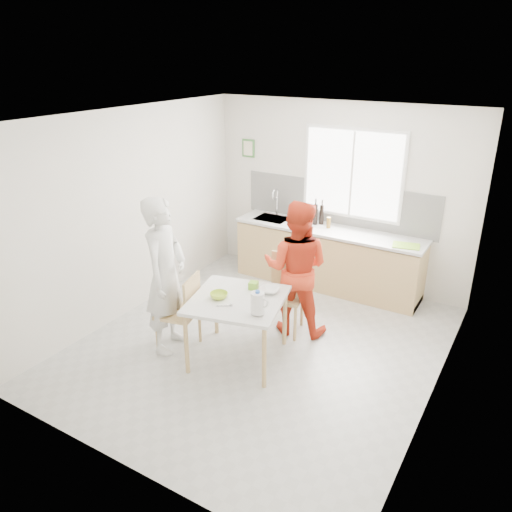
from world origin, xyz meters
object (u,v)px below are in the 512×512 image
(dining_table, at_px, (238,305))
(chair_far, at_px, (285,289))
(bowl_white, at_px, (269,290))
(chair_left, at_px, (183,309))
(wine_bottle_b, at_px, (322,214))
(person_red, at_px, (296,268))
(bowl_green, at_px, (219,295))
(wine_bottle_a, at_px, (315,214))
(milk_jug, at_px, (258,303))
(person_white, at_px, (165,276))

(dining_table, distance_m, chair_far, 0.91)
(bowl_white, bearing_deg, chair_left, -151.95)
(wine_bottle_b, bearing_deg, person_red, -77.07)
(bowl_green, xyz_separation_m, wine_bottle_a, (0.02, 2.48, 0.27))
(milk_jug, bearing_deg, chair_left, 164.33)
(chair_left, xyz_separation_m, bowl_green, (0.48, 0.06, 0.28))
(person_white, xyz_separation_m, person_red, (1.12, 1.12, -0.08))
(milk_jug, bearing_deg, person_white, 166.80)
(chair_far, distance_m, person_white, 1.53)
(chair_left, distance_m, wine_bottle_b, 2.73)
(chair_far, height_order, wine_bottle_b, wine_bottle_b)
(person_white, relative_size, person_red, 1.09)
(person_red, bearing_deg, person_white, 31.25)
(dining_table, xyz_separation_m, person_white, (-0.85, -0.21, 0.24))
(bowl_white, bearing_deg, bowl_green, -135.32)
(bowl_green, distance_m, wine_bottle_a, 2.50)
(chair_far, height_order, person_red, person_red)
(bowl_green, height_order, wine_bottle_a, wine_bottle_a)
(dining_table, relative_size, milk_jug, 4.76)
(dining_table, bearing_deg, chair_far, 80.73)
(bowl_white, xyz_separation_m, wine_bottle_b, (-0.32, 2.14, 0.27))
(chair_left, distance_m, milk_jug, 1.11)
(chair_left, height_order, person_white, person_white)
(person_white, relative_size, wine_bottle_b, 6.23)
(bowl_white, bearing_deg, person_white, -154.26)
(person_white, bearing_deg, wine_bottle_b, -29.79)
(chair_left, relative_size, person_white, 0.51)
(wine_bottle_a, bearing_deg, dining_table, -86.22)
(wine_bottle_a, xyz_separation_m, wine_bottle_b, (0.07, 0.06, -0.01))
(dining_table, distance_m, chair_left, 0.70)
(dining_table, height_order, wine_bottle_b, wine_bottle_b)
(chair_left, relative_size, milk_jug, 3.74)
(dining_table, height_order, bowl_green, bowl_green)
(person_white, distance_m, wine_bottle_a, 2.69)
(dining_table, relative_size, wine_bottle_a, 3.80)
(person_white, xyz_separation_m, bowl_green, (0.67, 0.11, -0.13))
(dining_table, height_order, chair_left, chair_left)
(dining_table, xyz_separation_m, chair_left, (-0.66, -0.16, -0.17))
(dining_table, xyz_separation_m, person_red, (0.27, 0.91, 0.16))
(person_white, height_order, person_red, person_white)
(milk_jug, bearing_deg, wine_bottle_b, 86.24)
(chair_left, distance_m, bowl_green, 0.56)
(person_red, relative_size, wine_bottle_b, 5.72)
(chair_far, distance_m, person_red, 0.33)
(bowl_green, distance_m, wine_bottle_b, 2.56)
(bowl_white, height_order, wine_bottle_a, wine_bottle_a)
(milk_jug, xyz_separation_m, wine_bottle_b, (-0.46, 2.65, 0.16))
(chair_far, distance_m, milk_jug, 1.16)
(person_red, xyz_separation_m, milk_jug, (0.11, -1.11, 0.05))
(person_red, bearing_deg, milk_jug, 82.00)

